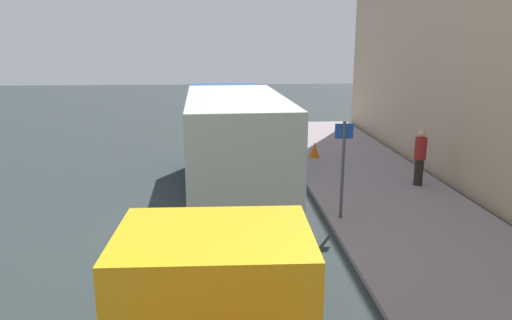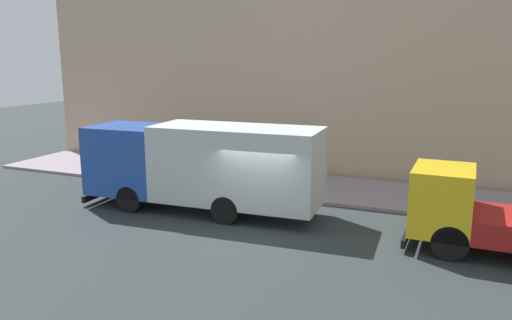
{
  "view_description": "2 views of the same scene",
  "coord_description": "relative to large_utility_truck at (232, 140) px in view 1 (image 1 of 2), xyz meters",
  "views": [
    {
      "loc": [
        0.44,
        -10.34,
        4.37
      ],
      "look_at": [
        1.24,
        0.88,
        1.56
      ],
      "focal_mm": 33.48,
      "sensor_mm": 36.0,
      "label": 1
    },
    {
      "loc": [
        -14.24,
        -5.74,
        5.4
      ],
      "look_at": [
        1.67,
        0.86,
        1.79
      ],
      "focal_mm": 34.76,
      "sensor_mm": 36.0,
      "label": 2
    }
  ],
  "objects": [
    {
      "name": "large_utility_truck",
      "position": [
        0.0,
        0.0,
        0.0
      ],
      "size": [
        2.68,
        8.66,
        3.09
      ],
      "rotation": [
        0.0,
        0.0,
        0.04
      ],
      "color": "#214BA4",
      "rests_on": "ground"
    },
    {
      "name": "pedestrian_walking",
      "position": [
        5.63,
        0.64,
        -0.7
      ],
      "size": [
        0.49,
        0.49,
        1.7
      ],
      "rotation": [
        0.0,
        0.0,
        3.97
      ],
      "color": "black",
      "rests_on": "sidewalk"
    },
    {
      "name": "sidewalk",
      "position": [
        4.4,
        -2.52,
        -1.67
      ],
      "size": [
        4.2,
        30.0,
        0.12
      ],
      "primitive_type": "cube",
      "color": "gray",
      "rests_on": "ground"
    },
    {
      "name": "ground",
      "position": [
        -0.7,
        -2.52,
        -1.73
      ],
      "size": [
        80.0,
        80.0,
        0.0
      ],
      "primitive_type": "plane",
      "color": "#2B3335"
    },
    {
      "name": "street_sign_post",
      "position": [
        2.62,
        -1.9,
        -0.17
      ],
      "size": [
        0.44,
        0.08,
        2.42
      ],
      "color": "#4C5156",
      "rests_on": "sidewalk"
    },
    {
      "name": "traffic_cone_orange",
      "position": [
        3.18,
        4.44,
        -1.32
      ],
      "size": [
        0.4,
        0.4,
        0.56
      ],
      "primitive_type": "cone",
      "color": "orange",
      "rests_on": "sidewalk"
    }
  ]
}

